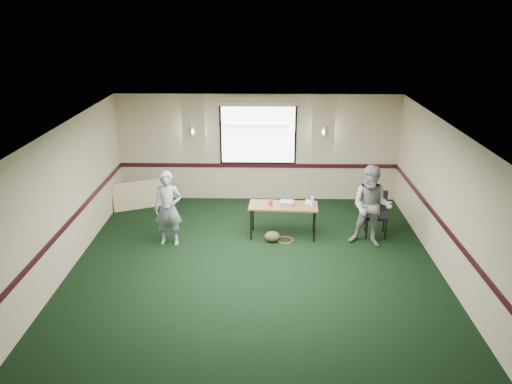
{
  "coord_description": "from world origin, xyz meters",
  "views": [
    {
      "loc": [
        0.18,
        -8.03,
        4.73
      ],
      "look_at": [
        0.0,
        1.3,
        1.2
      ],
      "focal_mm": 35.0,
      "sensor_mm": 36.0,
      "label": 1
    }
  ],
  "objects_px": {
    "projector": "(287,203)",
    "folding_table": "(283,207)",
    "person_right": "(371,206)",
    "conference_chair": "(376,210)",
    "person_left": "(168,208)"
  },
  "relations": [
    {
      "from": "projector",
      "to": "person_right",
      "type": "bearing_deg",
      "value": -4.07
    },
    {
      "from": "person_left",
      "to": "person_right",
      "type": "xyz_separation_m",
      "value": [
        4.16,
        0.01,
        0.07
      ]
    },
    {
      "from": "person_right",
      "to": "person_left",
      "type": "bearing_deg",
      "value": -161.07
    },
    {
      "from": "projector",
      "to": "conference_chair",
      "type": "relative_size",
      "value": 0.29
    },
    {
      "from": "projector",
      "to": "person_left",
      "type": "relative_size",
      "value": 0.18
    },
    {
      "from": "projector",
      "to": "person_left",
      "type": "bearing_deg",
      "value": -163.9
    },
    {
      "from": "projector",
      "to": "folding_table",
      "type": "bearing_deg",
      "value": 171.08
    },
    {
      "from": "person_right",
      "to": "conference_chair",
      "type": "bearing_deg",
      "value": 85.4
    },
    {
      "from": "folding_table",
      "to": "person_right",
      "type": "height_order",
      "value": "person_right"
    },
    {
      "from": "conference_chair",
      "to": "person_left",
      "type": "height_order",
      "value": "person_left"
    },
    {
      "from": "conference_chair",
      "to": "person_right",
      "type": "height_order",
      "value": "person_right"
    },
    {
      "from": "conference_chair",
      "to": "folding_table",
      "type": "bearing_deg",
      "value": -168.57
    },
    {
      "from": "folding_table",
      "to": "person_right",
      "type": "relative_size",
      "value": 0.86
    },
    {
      "from": "folding_table",
      "to": "person_left",
      "type": "relative_size",
      "value": 0.94
    },
    {
      "from": "projector",
      "to": "person_left",
      "type": "xyz_separation_m",
      "value": [
        -2.46,
        -0.37,
        0.02
      ]
    }
  ]
}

